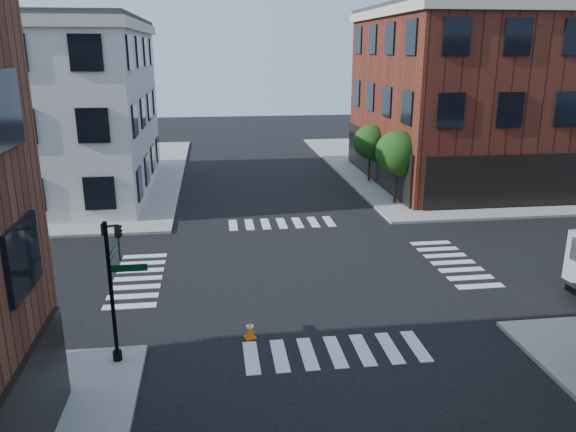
# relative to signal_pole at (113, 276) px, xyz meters

# --- Properties ---
(ground) EXTENTS (120.00, 120.00, 0.00)m
(ground) POSITION_rel_signal_pole_xyz_m (6.72, 6.68, -2.86)
(ground) COLOR black
(ground) RESTS_ON ground
(sidewalk_ne) EXTENTS (30.00, 30.00, 0.15)m
(sidewalk_ne) POSITION_rel_signal_pole_xyz_m (27.72, 27.68, -2.78)
(sidewalk_ne) COLOR gray
(sidewalk_ne) RESTS_ON ground
(building_ne) EXTENTS (25.00, 16.00, 12.00)m
(building_ne) POSITION_rel_signal_pole_xyz_m (27.22, 22.68, 3.14)
(building_ne) COLOR #4B1A12
(building_ne) RESTS_ON ground
(tree_near) EXTENTS (2.69, 2.69, 4.49)m
(tree_near) POSITION_rel_signal_pole_xyz_m (14.28, 16.65, 0.30)
(tree_near) COLOR black
(tree_near) RESTS_ON ground
(tree_far) EXTENTS (2.43, 2.43, 4.07)m
(tree_far) POSITION_rel_signal_pole_xyz_m (14.28, 22.65, 0.02)
(tree_far) COLOR black
(tree_far) RESTS_ON ground
(signal_pole) EXTENTS (1.29, 1.24, 4.60)m
(signal_pole) POSITION_rel_signal_pole_xyz_m (0.00, 0.00, 0.00)
(signal_pole) COLOR black
(signal_pole) RESTS_ON ground
(traffic_cone) EXTENTS (0.43, 0.43, 0.64)m
(traffic_cone) POSITION_rel_signal_pole_xyz_m (4.07, 0.98, -2.55)
(traffic_cone) COLOR orange
(traffic_cone) RESTS_ON ground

